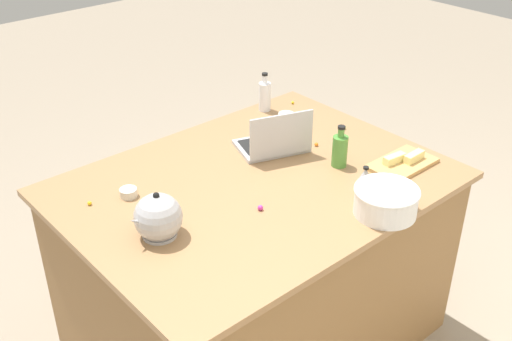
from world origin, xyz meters
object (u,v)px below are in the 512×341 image
Objects in this scene: kitchen_timer at (365,175)px; butter_stick_left at (394,159)px; ramekin_small at (128,193)px; cutting_board at (402,164)px; bottle_vinegar at (265,96)px; mixing_bowl_large at (386,201)px; ramekin_medium at (286,117)px; bottle_olive at (340,150)px; butter_stick_right at (414,157)px; kettle at (158,218)px; laptop at (274,142)px.

butter_stick_left is at bearing -177.59° from kitchen_timer.
butter_stick_left is 1.55× the size of ramekin_small.
cutting_board is 1.19m from ramekin_small.
bottle_vinegar is 1.02m from ramekin_small.
bottle_vinegar is (-0.29, -1.03, 0.02)m from mixing_bowl_large.
mixing_bowl_large is 3.58× the size of ramekin_small.
mixing_bowl_large is 2.31× the size of butter_stick_left.
ramekin_medium is 1.06× the size of kitchen_timer.
bottle_olive is 0.63× the size of cutting_board.
bottle_olive is at bearing 77.50° from bottle_vinegar.
bottle_vinegar is at bearing -82.45° from butter_stick_right.
kitchen_timer is (0.21, 0.01, -0.00)m from butter_stick_left.
ramekin_medium is (-1.03, -0.40, -0.06)m from kettle.
bottle_olive is (-0.15, -0.37, 0.02)m from mixing_bowl_large.
bottle_vinegar is 0.85m from cutting_board.
ramekin_medium is at bearing -80.22° from butter_stick_right.
kitchen_timer is at bearing -7.20° from butter_stick_right.
butter_stick_right is at bearing 172.80° from kitchen_timer.
kitchen_timer is at bearing 102.08° from laptop.
mixing_bowl_large is 2.31× the size of butter_stick_right.
kitchen_timer is (0.03, 0.17, -0.04)m from bottle_olive.
laptop reaches higher than butter_stick_right.
bottle_vinegar reaches higher than butter_stick_left.
ramekin_small is at bearing 15.21° from bottle_vinegar.
mixing_bowl_large is at bearing 88.19° from laptop.
kitchen_timer is (0.29, -0.04, -0.00)m from butter_stick_right.
ramekin_small is at bearing -34.80° from kitchen_timer.
bottle_olive is 1.75× the size of butter_stick_left.
butter_stick_right is at bearing 155.77° from cutting_board.
ramekin_medium is (-0.14, -0.48, -0.06)m from bottle_olive.
mixing_bowl_large is 0.44m from butter_stick_right.
cutting_board is at bearing 166.34° from kettle.
bottle_vinegar is 0.85m from kitchen_timer.
kettle reaches higher than cutting_board.
ramekin_small is (-0.05, -0.31, -0.06)m from kettle.
bottle_olive is (0.15, 0.65, -0.01)m from bottle_vinegar.
ramekin_medium reaches higher than ramekin_small.
ramekin_medium is at bearing -143.08° from laptop.
butter_stick_left is (-0.33, -0.21, -0.02)m from mixing_bowl_large.
cutting_board is at bearing 125.43° from laptop.
butter_stick_right is at bearing 151.38° from ramekin_small.
bottle_vinegar is at bearing -164.79° from ramekin_small.
bottle_olive is at bearing -42.37° from butter_stick_left.
mixing_bowl_large is at bearing 68.55° from bottle_olive.
cutting_board is at bearing 143.60° from butter_stick_left.
cutting_board is at bearing 138.44° from bottle_olive.
bottle_olive is at bearing 73.87° from ramekin_medium.
laptop reaches higher than mixing_bowl_large.
kettle reaches higher than ramekin_small.
kettle is 2.77× the size of kitchen_timer.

